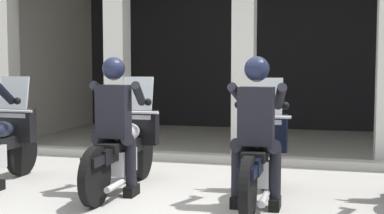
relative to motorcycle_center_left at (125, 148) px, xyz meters
The scene contains 7 objects.
ground_plane 2.74m from the motorcycle_center_left, 72.22° to the left, with size 80.00×80.00×0.00m, color #A8A59E.
station_building 5.23m from the motorcycle_center_left, 77.92° to the left, with size 9.82×4.72×3.41m.
kerb_strip 2.28m from the motorcycle_center_left, 62.40° to the left, with size 9.32×0.24×0.12m, color #B7B5AD.
motorcycle_center_left is the anchor object (origin of this frame).
police_officer_center_left 0.52m from the motorcycle_center_left, 90.26° to the right, with size 0.63×0.61×1.58m.
motorcycle_center_right 1.65m from the motorcycle_center_left, ahead, with size 0.62×2.04×1.35m.
police_officer_center_right 1.75m from the motorcycle_center_left, 14.63° to the right, with size 0.63×0.61×1.58m.
Camera 1 is at (1.55, -5.32, 1.49)m, focal length 48.56 mm.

